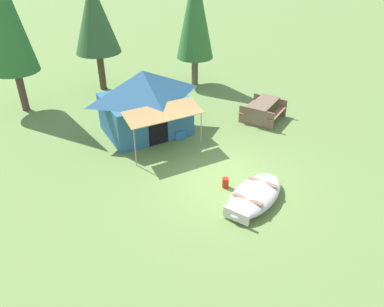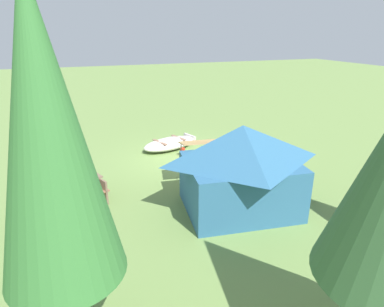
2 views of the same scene
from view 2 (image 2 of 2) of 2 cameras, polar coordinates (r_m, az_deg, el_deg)
ground_plane at (r=13.58m, az=-1.84°, el=-0.96°), size 80.00×80.00×0.00m
beached_rowboat at (r=14.76m, az=-3.85°, el=1.73°), size 2.80×2.00×0.44m
canvas_cabin_tent at (r=9.47m, az=8.33°, el=-2.30°), size 3.61×3.90×2.53m
picnic_table at (r=10.56m, az=-19.90°, el=-5.79°), size 2.14×2.05×0.80m
cooler_box at (r=10.58m, az=1.35°, el=-6.33°), size 0.52×0.60×0.35m
fuel_can at (r=13.89m, az=-1.64°, el=0.28°), size 0.24×0.24×0.33m
pine_tree_back_left at (r=4.82m, az=-23.48°, el=2.39°), size 1.81×1.81×5.79m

